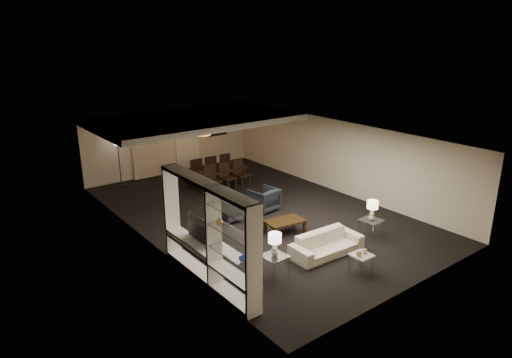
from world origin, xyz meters
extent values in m
plane|color=black|center=(0.00, 0.00, 0.00)|extent=(11.00, 11.00, 0.00)
cube|color=silver|center=(0.00, 0.00, 2.50)|extent=(7.00, 11.00, 0.02)
cube|color=beige|center=(0.00, 5.50, 1.25)|extent=(7.00, 0.02, 2.50)
cube|color=beige|center=(0.00, -5.50, 1.25)|extent=(7.00, 0.02, 2.50)
cube|color=beige|center=(-3.50, 0.00, 1.25)|extent=(0.02, 11.00, 2.50)
cube|color=beige|center=(3.50, 0.00, 1.25)|extent=(0.02, 11.00, 2.50)
cube|color=silver|center=(0.00, 3.50, 2.40)|extent=(7.00, 4.00, 0.20)
cube|color=beige|center=(-0.90, 5.42, 1.20)|extent=(1.50, 0.12, 2.40)
cube|color=silver|center=(0.70, 5.47, 1.05)|extent=(0.90, 0.05, 2.10)
cube|color=#142D38|center=(2.10, 5.46, 1.55)|extent=(0.95, 0.04, 0.65)
cylinder|color=#D8591E|center=(0.30, 3.50, 1.92)|extent=(0.52, 0.52, 0.24)
imported|color=beige|center=(-0.27, -3.27, 0.28)|extent=(1.97, 0.84, 0.57)
imported|color=black|center=(-0.87, 0.03, 0.36)|extent=(0.81, 0.84, 0.72)
imported|color=black|center=(0.33, 0.03, 0.36)|extent=(0.87, 0.88, 0.72)
sphere|color=tan|center=(-0.37, -4.37, 0.51)|extent=(0.14, 0.14, 0.14)
sphere|color=tan|center=(-0.17, -4.37, 0.51)|extent=(0.12, 0.12, 0.12)
imported|color=black|center=(-3.28, -2.04, 1.04)|extent=(1.01, 0.13, 0.58)
imported|color=#2A40B9|center=(-3.31, -3.92, 1.15)|extent=(0.18, 0.18, 0.19)
imported|color=#AB7939|center=(-3.31, -3.09, 1.64)|extent=(0.15, 0.15, 0.16)
cube|color=black|center=(-3.20, -0.88, 0.55)|extent=(0.14, 0.14, 1.11)
imported|color=black|center=(0.43, 2.82, 0.35)|extent=(2.00, 1.14, 0.70)
camera|label=1|loc=(-7.96, -10.41, 5.35)|focal=32.00mm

